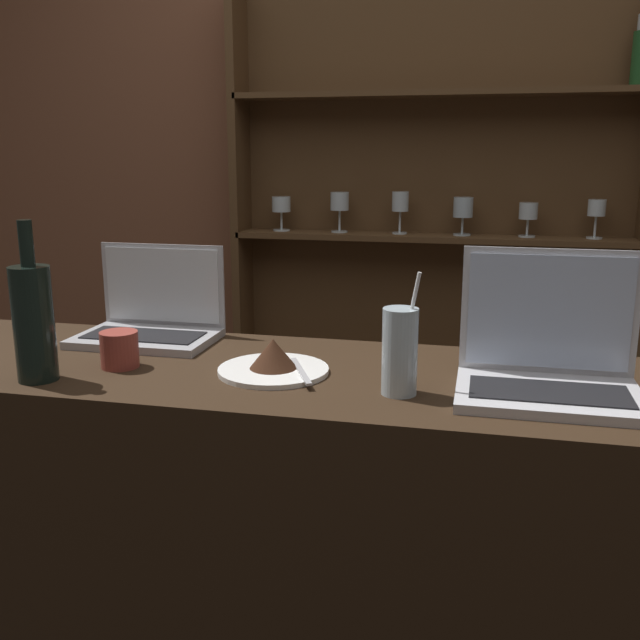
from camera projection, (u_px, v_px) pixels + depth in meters
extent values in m
cube|color=black|center=(327.00, 584.00, 1.53)|extent=(1.93, 0.51, 0.95)
cube|color=brown|center=(408.00, 160.00, 2.62)|extent=(7.00, 0.06, 2.70)
cube|color=brown|center=(243.00, 258.00, 2.72)|extent=(0.03, 0.18, 1.96)
cube|color=brown|center=(640.00, 272.00, 2.41)|extent=(0.03, 0.18, 1.96)
cube|color=brown|center=(431.00, 261.00, 2.64)|extent=(1.45, 0.02, 1.96)
cube|color=brown|center=(426.00, 369.00, 2.66)|extent=(1.41, 0.18, 0.02)
cube|color=brown|center=(430.00, 237.00, 2.54)|extent=(1.41, 0.18, 0.02)
cube|color=brown|center=(435.00, 94.00, 2.43)|extent=(1.41, 0.18, 0.02)
cylinder|color=silver|center=(282.00, 230.00, 2.66)|extent=(0.06, 0.06, 0.01)
cylinder|color=silver|center=(281.00, 221.00, 2.65)|extent=(0.01, 0.01, 0.07)
cylinder|color=silver|center=(281.00, 204.00, 2.64)|extent=(0.07, 0.07, 0.06)
cylinder|color=silver|center=(339.00, 232.00, 2.61)|extent=(0.06, 0.06, 0.01)
cylinder|color=silver|center=(340.00, 221.00, 2.60)|extent=(0.01, 0.01, 0.07)
cylinder|color=silver|center=(340.00, 201.00, 2.59)|extent=(0.07, 0.07, 0.07)
cylinder|color=silver|center=(400.00, 233.00, 2.57)|extent=(0.05, 0.05, 0.01)
cylinder|color=silver|center=(400.00, 222.00, 2.56)|extent=(0.01, 0.01, 0.07)
cylinder|color=silver|center=(400.00, 201.00, 2.54)|extent=(0.06, 0.06, 0.07)
cylinder|color=silver|center=(462.00, 235.00, 2.52)|extent=(0.06, 0.06, 0.01)
cylinder|color=silver|center=(462.00, 225.00, 2.51)|extent=(0.01, 0.01, 0.06)
cylinder|color=silver|center=(463.00, 207.00, 2.49)|extent=(0.07, 0.07, 0.07)
cylinder|color=silver|center=(527.00, 236.00, 2.47)|extent=(0.06, 0.06, 0.01)
cylinder|color=silver|center=(527.00, 227.00, 2.46)|extent=(0.01, 0.01, 0.06)
cylinder|color=silver|center=(528.00, 211.00, 2.45)|extent=(0.06, 0.06, 0.06)
cylinder|color=silver|center=(594.00, 238.00, 2.42)|extent=(0.05, 0.05, 0.01)
cylinder|color=silver|center=(595.00, 227.00, 2.41)|extent=(0.01, 0.01, 0.07)
cylinder|color=silver|center=(597.00, 208.00, 2.40)|extent=(0.06, 0.06, 0.06)
cube|color=#ADADB2|center=(146.00, 338.00, 1.64)|extent=(0.31, 0.21, 0.02)
cube|color=black|center=(144.00, 335.00, 1.63)|extent=(0.26, 0.11, 0.00)
cube|color=#ADADB2|center=(163.00, 285.00, 1.71)|extent=(0.31, 0.00, 0.20)
cube|color=silver|center=(162.00, 285.00, 1.71)|extent=(0.29, 0.01, 0.18)
cube|color=silver|center=(548.00, 395.00, 1.26)|extent=(0.32, 0.22, 0.02)
cube|color=black|center=(549.00, 392.00, 1.24)|extent=(0.27, 0.12, 0.00)
cube|color=silver|center=(549.00, 312.00, 1.33)|extent=(0.32, 0.00, 0.24)
cube|color=silver|center=(549.00, 312.00, 1.33)|extent=(0.29, 0.01, 0.21)
cylinder|color=white|center=(273.00, 370.00, 1.41)|extent=(0.22, 0.22, 0.01)
cone|color=#381E11|center=(273.00, 353.00, 1.41)|extent=(0.09, 0.09, 0.06)
cube|color=#B7B7BC|center=(301.00, 371.00, 1.38)|extent=(0.08, 0.16, 0.00)
cylinder|color=silver|center=(400.00, 352.00, 1.27)|extent=(0.06, 0.06, 0.16)
cylinder|color=white|center=(407.00, 334.00, 1.26)|extent=(0.05, 0.01, 0.22)
cylinder|color=black|center=(34.00, 324.00, 1.35)|extent=(0.08, 0.08, 0.22)
cylinder|color=black|center=(26.00, 243.00, 1.31)|extent=(0.03, 0.03, 0.09)
cylinder|color=#993D33|center=(120.00, 349.00, 1.44)|extent=(0.08, 0.08, 0.07)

